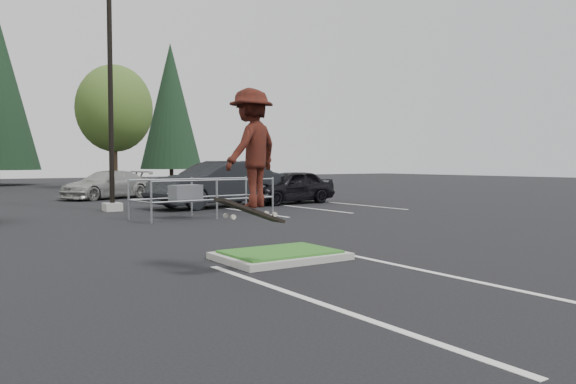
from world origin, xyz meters
TOP-DOWN VIEW (x-y plane):
  - ground at (0.00, 0.00)m, footprint 120.00×120.00m
  - grass_median at (0.00, 0.00)m, footprint 2.20×1.60m
  - stall_lines at (-1.35, 6.02)m, footprint 22.62×17.60m
  - light_pole at (0.50, 12.00)m, footprint 0.70×0.60m
  - decid_c at (5.99, 29.83)m, footprint 5.12×5.12m
  - conif_c at (14.00, 39.50)m, footprint 5.50×5.50m
  - cart_corral at (1.76, 7.95)m, footprint 4.64×2.06m
  - skateboarder at (-1.20, -1.00)m, footprint 1.37×1.16m
  - car_r_charc at (4.50, 11.50)m, footprint 5.83×2.92m
  - car_r_black at (8.00, 11.50)m, footprint 4.46×2.23m
  - car_far_silver at (2.43, 19.21)m, footprint 5.11×3.72m

SIDE VIEW (x-z plane):
  - ground at x=0.00m, z-range 0.00..0.00m
  - stall_lines at x=-1.35m, z-range 0.00..0.01m
  - grass_median at x=0.00m, z-range 0.00..0.16m
  - car_far_silver at x=2.43m, z-range 0.00..1.37m
  - car_r_black at x=8.00m, z-range 0.00..1.46m
  - cart_corral at x=1.76m, z-range 0.16..1.44m
  - car_r_charc at x=4.50m, z-range 0.00..1.83m
  - skateboarder at x=-1.20m, z-range 0.92..3.03m
  - light_pole at x=0.50m, z-range -0.50..9.62m
  - decid_c at x=5.99m, z-range 1.06..9.45m
  - conif_c at x=14.00m, z-range 0.60..13.10m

